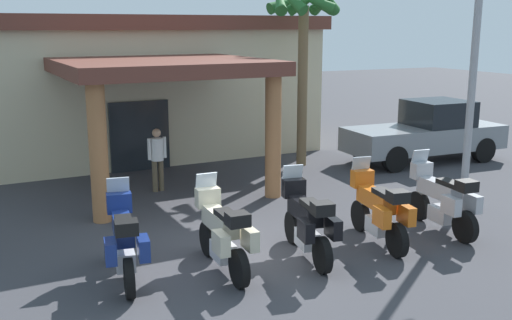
# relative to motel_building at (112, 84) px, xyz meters

# --- Properties ---
(ground_plane) EXTENTS (80.00, 80.00, 0.00)m
(ground_plane) POSITION_rel_motel_building_xyz_m (0.11, -10.75, -2.33)
(ground_plane) COLOR #38383D
(motel_building) EXTENTS (13.60, 11.83, 4.59)m
(motel_building) POSITION_rel_motel_building_xyz_m (0.00, 0.00, 0.00)
(motel_building) COLOR beige
(motel_building) RESTS_ON ground_plane
(motorcycle_blue) EXTENTS (0.81, 2.21, 1.61)m
(motorcycle_blue) POSITION_rel_motel_building_xyz_m (-2.16, -10.93, -1.63)
(motorcycle_blue) COLOR black
(motorcycle_blue) RESTS_ON ground_plane
(motorcycle_cream) EXTENTS (0.71, 2.21, 1.61)m
(motorcycle_cream) POSITION_rel_motel_building_xyz_m (-0.50, -11.30, -1.63)
(motorcycle_cream) COLOR black
(motorcycle_cream) RESTS_ON ground_plane
(motorcycle_black) EXTENTS (0.83, 2.20, 1.61)m
(motorcycle_black) POSITION_rel_motel_building_xyz_m (1.16, -11.39, -1.63)
(motorcycle_black) COLOR black
(motorcycle_black) RESTS_ON ground_plane
(motorcycle_orange) EXTENTS (0.83, 2.21, 1.61)m
(motorcycle_orange) POSITION_rel_motel_building_xyz_m (2.82, -11.34, -1.63)
(motorcycle_orange) COLOR black
(motorcycle_orange) RESTS_ON ground_plane
(motorcycle_silver) EXTENTS (0.73, 2.21, 1.61)m
(motorcycle_silver) POSITION_rel_motel_building_xyz_m (4.49, -11.30, -1.63)
(motorcycle_silver) COLOR black
(motorcycle_silver) RESTS_ON ground_plane
(pedestrian) EXTENTS (0.52, 0.32, 1.68)m
(pedestrian) POSITION_rel_motel_building_xyz_m (-0.07, -5.69, -1.36)
(pedestrian) COLOR brown
(pedestrian) RESTS_ON ground_plane
(pickup_truck_gray) EXTENTS (5.27, 2.11, 1.95)m
(pickup_truck_gray) POSITION_rel_motel_building_xyz_m (8.76, -5.85, -1.40)
(pickup_truck_gray) COLOR black
(pickup_truck_gray) RESTS_ON ground_plane
(palm_tree_near_portico) EXTENTS (2.30, 2.37, 5.70)m
(palm_tree_near_portico) POSITION_rel_motel_building_xyz_m (4.84, -4.63, 2.06)
(palm_tree_near_portico) COLOR brown
(palm_tree_near_portico) RESTS_ON ground_plane
(roadside_sign) EXTENTS (1.40, 0.18, 6.61)m
(roadside_sign) POSITION_rel_motel_building_xyz_m (6.37, -10.00, 2.11)
(roadside_sign) COLOR #99999E
(roadside_sign) RESTS_ON ground_plane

